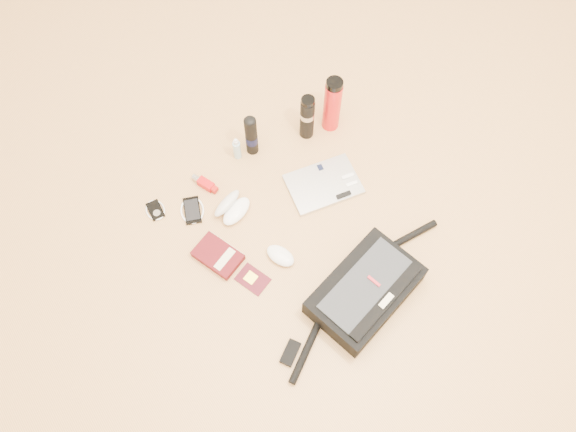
{
  "coord_description": "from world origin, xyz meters",
  "views": [
    {
      "loc": [
        -0.55,
        -0.67,
        1.98
      ],
      "look_at": [
        -0.0,
        0.12,
        0.06
      ],
      "focal_mm": 35.0,
      "sensor_mm": 36.0,
      "label": 1
    }
  ],
  "objects_px": {
    "messenger_bag": "(365,291)",
    "laptop": "(324,184)",
    "book": "(218,255)",
    "thermos_black": "(307,117)",
    "thermos_red": "(332,105)"
  },
  "relations": [
    {
      "from": "messenger_bag",
      "to": "thermos_red",
      "type": "distance_m",
      "value": 0.78
    },
    {
      "from": "thermos_black",
      "to": "thermos_red",
      "type": "height_order",
      "value": "thermos_red"
    },
    {
      "from": "messenger_bag",
      "to": "laptop",
      "type": "height_order",
      "value": "messenger_bag"
    },
    {
      "from": "messenger_bag",
      "to": "laptop",
      "type": "xyz_separation_m",
      "value": [
        0.16,
        0.46,
        -0.04
      ]
    },
    {
      "from": "messenger_bag",
      "to": "book",
      "type": "xyz_separation_m",
      "value": [
        -0.36,
        0.44,
        -0.04
      ]
    },
    {
      "from": "book",
      "to": "thermos_red",
      "type": "distance_m",
      "value": 0.77
    },
    {
      "from": "thermos_black",
      "to": "laptop",
      "type": "bearing_deg",
      "value": -110.38
    },
    {
      "from": "laptop",
      "to": "thermos_red",
      "type": "relative_size",
      "value": 1.15
    },
    {
      "from": "laptop",
      "to": "book",
      "type": "distance_m",
      "value": 0.52
    },
    {
      "from": "thermos_black",
      "to": "thermos_red",
      "type": "xyz_separation_m",
      "value": [
        0.11,
        -0.02,
        0.02
      ]
    },
    {
      "from": "messenger_bag",
      "to": "thermos_black",
      "type": "distance_m",
      "value": 0.75
    },
    {
      "from": "book",
      "to": "thermos_red",
      "type": "bearing_deg",
      "value": -0.22
    },
    {
      "from": "book",
      "to": "thermos_black",
      "type": "bearing_deg",
      "value": 4.64
    },
    {
      "from": "book",
      "to": "thermos_red",
      "type": "xyz_separation_m",
      "value": [
        0.72,
        0.25,
        0.12
      ]
    },
    {
      "from": "thermos_red",
      "to": "messenger_bag",
      "type": "bearing_deg",
      "value": -117.85
    }
  ]
}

